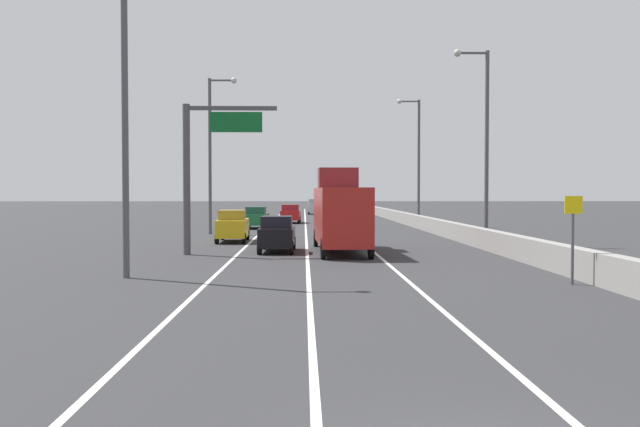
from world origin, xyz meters
TOP-DOWN VIEW (x-y plane):
  - ground_plane at (0.00, 64.00)m, footprint 320.00×320.00m
  - lane_stripe_left at (-5.50, 55.00)m, footprint 0.16×130.00m
  - lane_stripe_center at (-2.00, 55.00)m, footprint 0.16×130.00m
  - lane_stripe_right at (1.50, 55.00)m, footprint 0.16×130.00m
  - jersey_barrier_right at (7.83, 40.00)m, footprint 0.60×120.00m
  - overhead_sign_gantry at (-7.26, 26.67)m, footprint 4.68×0.36m
  - speed_advisory_sign at (6.93, 15.34)m, footprint 0.60×0.11m
  - lamp_post_right_second at (8.57, 33.23)m, footprint 2.14×0.44m
  - lamp_post_right_third at (8.16, 54.97)m, footprint 2.14×0.44m
  - lamp_post_left_near at (-8.41, 17.50)m, footprint 2.14×0.44m
  - lamp_post_left_mid at (-8.92, 43.58)m, footprint 2.14×0.44m
  - car_yellow_0 at (-6.62, 35.39)m, footprint 1.93×4.49m
  - car_green_1 at (-6.25, 51.36)m, footprint 2.00×4.68m
  - car_black_2 at (-3.56, 28.18)m, footprint 1.88×4.23m
  - car_red_3 at (-3.49, 61.47)m, footprint 2.07×4.66m
  - car_silver_4 at (-0.63, 89.19)m, footprint 1.94×4.64m
  - box_truck at (-0.26, 28.11)m, footprint 2.70×8.96m

SIDE VIEW (x-z plane):
  - ground_plane at x=0.00m, z-range 0.00..0.00m
  - lane_stripe_left at x=-5.50m, z-range 0.00..0.00m
  - lane_stripe_center at x=-2.00m, z-range 0.00..0.00m
  - lane_stripe_right at x=1.50m, z-range 0.00..0.00m
  - jersey_barrier_right at x=7.83m, z-range 0.00..1.10m
  - car_green_1 at x=-6.25m, z-range 0.00..1.87m
  - car_red_3 at x=-3.49m, z-range 0.00..1.88m
  - car_black_2 at x=-3.56m, z-range 0.00..1.89m
  - car_yellow_0 at x=-6.62m, z-range 0.00..2.01m
  - car_silver_4 at x=-0.63m, z-range -0.01..2.12m
  - speed_advisory_sign at x=6.93m, z-range 0.26..3.26m
  - box_truck at x=-0.26m, z-range -0.18..4.26m
  - overhead_sign_gantry at x=-7.26m, z-range 0.98..8.48m
  - lamp_post_right_second at x=8.57m, z-range 0.77..12.40m
  - lamp_post_right_third at x=8.16m, z-range 0.77..12.40m
  - lamp_post_left_near at x=-8.41m, z-range 0.77..12.40m
  - lamp_post_left_mid at x=-8.92m, z-range 0.77..12.40m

